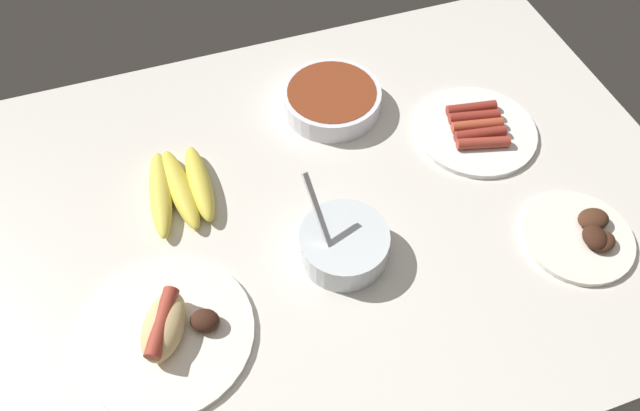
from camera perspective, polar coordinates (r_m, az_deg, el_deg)
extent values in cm
cube|color=silver|center=(103.20, 1.95, -0.21)|extent=(120.00, 90.00, 3.00)
cylinder|color=white|center=(115.71, 14.71, 6.98)|extent=(22.72, 22.72, 1.00)
cylinder|color=maroon|center=(117.53, 14.34, 9.06)|extent=(9.71, 3.54, 2.01)
cylinder|color=maroon|center=(116.08, 14.60, 8.28)|extent=(9.72, 3.93, 2.01)
cylinder|color=#AD472D|center=(114.65, 14.87, 7.48)|extent=(9.72, 3.86, 2.01)
cylinder|color=maroon|center=(113.25, 15.14, 6.67)|extent=(9.71, 3.51, 2.01)
cylinder|color=#9E3828|center=(111.88, 15.41, 5.83)|extent=(9.71, 4.35, 2.01)
cylinder|color=white|center=(106.15, 23.50, -2.78)|extent=(18.12, 18.12, 1.00)
ellipsoid|color=#472819|center=(105.36, 25.55, -3.14)|extent=(5.31, 4.78, 2.04)
ellipsoid|color=#472819|center=(107.01, 24.78, -1.20)|extent=(5.40, 4.42, 2.55)
ellipsoid|color=#381E14|center=(104.85, 24.90, -2.79)|extent=(4.59, 5.33, 2.70)
cylinder|color=silver|center=(94.04, 2.31, -3.82)|extent=(14.27, 14.27, 5.35)
cylinder|color=beige|center=(93.13, 2.33, -3.47)|extent=(12.56, 12.56, 2.41)
cube|color=#B7B7BC|center=(89.40, 0.11, -1.47)|extent=(2.85, 10.49, 13.06)
ellipsoid|color=#E5D14C|center=(104.62, -15.08, 1.10)|extent=(5.70, 18.87, 3.28)
ellipsoid|color=gold|center=(104.49, -13.29, 1.60)|extent=(5.72, 18.68, 3.29)
ellipsoid|color=gold|center=(104.34, -11.51, 2.16)|extent=(3.87, 17.02, 3.62)
cylinder|color=white|center=(115.33, 1.12, 10.12)|extent=(18.85, 18.85, 4.33)
cylinder|color=maroon|center=(114.11, 1.14, 10.75)|extent=(16.97, 16.97, 1.00)
cylinder|color=white|center=(92.11, -14.42, -11.85)|extent=(25.63, 25.63, 1.00)
ellipsoid|color=#DBB77A|center=(89.72, -14.78, -11.14)|extent=(10.16, 12.55, 4.40)
cylinder|color=#9E3828|center=(88.65, -14.94, -10.81)|extent=(6.67, 10.50, 2.40)
ellipsoid|color=#381E14|center=(89.69, -11.00, -10.80)|extent=(5.56, 5.22, 2.80)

